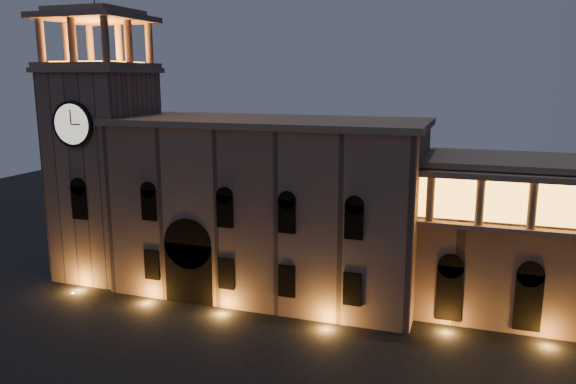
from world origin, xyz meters
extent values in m
cube|color=#7A5E4F|center=(-2.00, 22.00, 8.50)|extent=(30.00, 12.00, 17.00)
cube|color=#88715E|center=(-2.00, 22.00, 17.30)|extent=(30.80, 12.80, 0.60)
cube|color=black|center=(-8.00, 16.60, 3.00)|extent=(5.00, 1.40, 6.00)
cylinder|color=black|center=(-8.00, 16.60, 6.00)|extent=(5.00, 1.40, 5.00)
cube|color=orange|center=(-8.00, 16.40, 2.80)|extent=(4.20, 0.20, 5.00)
cube|color=#7A5E4F|center=(-20.50, 21.00, 11.00)|extent=(9.00, 9.00, 22.00)
cube|color=#88715E|center=(-20.50, 21.00, 22.25)|extent=(9.80, 9.80, 0.50)
cylinder|color=black|center=(-20.50, 16.32, 17.00)|extent=(4.60, 0.35, 4.60)
cylinder|color=beige|center=(-20.50, 16.18, 17.00)|extent=(4.00, 0.12, 4.00)
cube|color=#88715E|center=(-20.50, 21.00, 22.75)|extent=(9.40, 9.40, 0.50)
cube|color=orange|center=(-20.50, 21.00, 23.05)|extent=(6.80, 6.80, 0.15)
cylinder|color=#88715E|center=(-24.30, 17.20, 25.10)|extent=(0.76, 0.76, 4.20)
cylinder|color=#88715E|center=(-20.50, 17.20, 25.10)|extent=(0.76, 0.76, 4.20)
cylinder|color=#88715E|center=(-16.70, 17.20, 25.10)|extent=(0.76, 0.76, 4.20)
cylinder|color=#88715E|center=(-24.30, 24.80, 25.10)|extent=(0.76, 0.76, 4.20)
cylinder|color=#88715E|center=(-20.50, 24.80, 25.10)|extent=(0.76, 0.76, 4.20)
cylinder|color=#88715E|center=(-16.70, 24.80, 25.10)|extent=(0.76, 0.76, 4.20)
cylinder|color=#88715E|center=(-24.30, 21.00, 25.10)|extent=(0.76, 0.76, 4.20)
cylinder|color=#88715E|center=(-16.70, 21.00, 25.10)|extent=(0.76, 0.76, 4.20)
cube|color=#88715E|center=(-20.50, 21.00, 27.50)|extent=(9.80, 9.80, 0.60)
cube|color=#88715E|center=(-20.50, 21.00, 28.10)|extent=(7.50, 7.50, 0.60)
cylinder|color=#88715E|center=(14.00, 18.50, 11.50)|extent=(0.70, 0.70, 4.00)
cylinder|color=#88715E|center=(18.00, 18.50, 11.50)|extent=(0.70, 0.70, 4.00)
cylinder|color=#88715E|center=(22.00, 18.50, 11.50)|extent=(0.70, 0.70, 4.00)
camera|label=1|loc=(17.49, -29.41, 21.57)|focal=35.00mm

